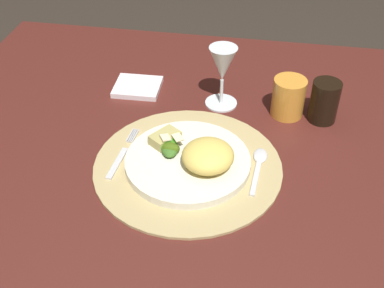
# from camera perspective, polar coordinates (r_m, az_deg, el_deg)

# --- Properties ---
(dining_table) EXTENTS (1.22, 1.06, 0.74)m
(dining_table) POSITION_cam_1_polar(r_m,az_deg,el_deg) (1.15, -0.76, -7.55)
(dining_table) COLOR #4E1E19
(dining_table) RESTS_ON ground
(placemat) EXTENTS (0.38, 0.38, 0.01)m
(placemat) POSITION_cam_1_polar(r_m,az_deg,el_deg) (0.99, -0.49, -2.57)
(placemat) COLOR tan
(placemat) RESTS_ON dining_table
(dinner_plate) EXTENTS (0.25, 0.25, 0.02)m
(dinner_plate) POSITION_cam_1_polar(r_m,az_deg,el_deg) (0.98, -0.50, -2.06)
(dinner_plate) COLOR silver
(dinner_plate) RESTS_ON placemat
(pasta_serving) EXTENTS (0.13, 0.13, 0.05)m
(pasta_serving) POSITION_cam_1_polar(r_m,az_deg,el_deg) (0.94, 1.87, -1.37)
(pasta_serving) COLOR #E9CA5D
(pasta_serving) RESTS_ON dinner_plate
(salad_greens) EXTENTS (0.06, 0.07, 0.03)m
(salad_greens) POSITION_cam_1_polar(r_m,az_deg,el_deg) (0.99, -2.69, -0.28)
(salad_greens) COLOR #3C6A22
(salad_greens) RESTS_ON dinner_plate
(bread_piece) EXTENTS (0.07, 0.07, 0.02)m
(bread_piece) POSITION_cam_1_polar(r_m,az_deg,el_deg) (1.01, -3.15, 0.68)
(bread_piece) COLOR tan
(bread_piece) RESTS_ON dinner_plate
(fork) EXTENTS (0.03, 0.16, 0.00)m
(fork) POSITION_cam_1_polar(r_m,az_deg,el_deg) (1.02, -8.20, -1.32)
(fork) COLOR silver
(fork) RESTS_ON placemat
(spoon) EXTENTS (0.03, 0.14, 0.01)m
(spoon) POSITION_cam_1_polar(r_m,az_deg,el_deg) (1.00, 7.80, -2.15)
(spoon) COLOR silver
(spoon) RESTS_ON placemat
(napkin) EXTENTS (0.11, 0.10, 0.01)m
(napkin) POSITION_cam_1_polar(r_m,az_deg,el_deg) (1.23, -6.35, 6.62)
(napkin) COLOR white
(napkin) RESTS_ON dining_table
(wine_glass) EXTENTS (0.08, 0.08, 0.15)m
(wine_glass) POSITION_cam_1_polar(r_m,az_deg,el_deg) (1.12, 3.59, 8.94)
(wine_glass) COLOR silver
(wine_glass) RESTS_ON dining_table
(amber_tumbler) EXTENTS (0.07, 0.07, 0.09)m
(amber_tumbler) POSITION_cam_1_polar(r_m,az_deg,el_deg) (1.13, 11.16, 5.34)
(amber_tumbler) COLOR orange
(amber_tumbler) RESTS_ON dining_table
(dark_tumbler) EXTENTS (0.06, 0.06, 0.10)m
(dark_tumbler) POSITION_cam_1_polar(r_m,az_deg,el_deg) (1.13, 15.15, 4.81)
(dark_tumbler) COLOR black
(dark_tumbler) RESTS_ON dining_table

